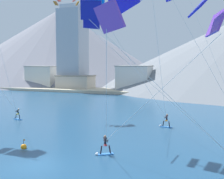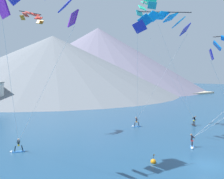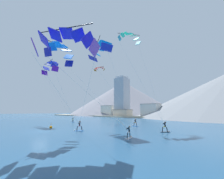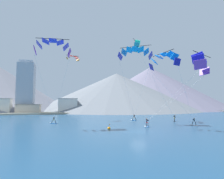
{
  "view_description": "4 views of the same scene",
  "coord_description": "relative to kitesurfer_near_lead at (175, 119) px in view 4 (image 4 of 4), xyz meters",
  "views": [
    {
      "loc": [
        13.89,
        -20.38,
        8.19
      ],
      "look_at": [
        0.92,
        14.81,
        4.8
      ],
      "focal_mm": 50.0,
      "sensor_mm": 36.0,
      "label": 1
    },
    {
      "loc": [
        -22.42,
        -13.63,
        9.08
      ],
      "look_at": [
        0.82,
        16.89,
        6.76
      ],
      "focal_mm": 40.0,
      "sensor_mm": 36.0,
      "label": 2
    },
    {
      "loc": [
        25.17,
        -11.78,
        3.33
      ],
      "look_at": [
        3.71,
        13.68,
        8.16
      ],
      "focal_mm": 24.0,
      "sensor_mm": 36.0,
      "label": 3
    },
    {
      "loc": [
        -11.95,
        -26.57,
        4.47
      ],
      "look_at": [
        0.36,
        16.65,
        8.19
      ],
      "focal_mm": 28.0,
      "sensor_mm": 36.0,
      "label": 4
    }
  ],
  "objects": [
    {
      "name": "shore_building_quay_west",
      "position": [
        -42.28,
        46.2,
        1.6
      ],
      "size": [
        10.14,
        6.36,
        4.29
      ],
      "color": "beige",
      "rests_on": "ground"
    },
    {
      "name": "highrise_tower",
      "position": [
        -44.04,
        48.27,
        11.34
      ],
      "size": [
        7.0,
        7.0,
        24.22
      ],
      "color": "#A8ADB7",
      "rests_on": "ground"
    },
    {
      "name": "kitesurfer_far_right",
      "position": [
        -12.07,
        -8.06,
        -0.03
      ],
      "size": [
        1.63,
        1.37,
        1.77
      ],
      "color": "#337FDB",
      "rests_on": "ground"
    },
    {
      "name": "shore_building_old_town",
      "position": [
        1.02,
        46.94,
        3.06
      ],
      "size": [
        5.46,
        4.69,
        7.2
      ],
      "color": "silver",
      "rests_on": "ground"
    },
    {
      "name": "shoreline_strip",
      "position": [
        -15.95,
        44.58,
        -0.21
      ],
      "size": [
        180.0,
        10.0,
        0.7
      ],
      "primitive_type": "cube",
      "color": "beige",
      "rests_on": "ground"
    },
    {
      "name": "race_marker_buoy",
      "position": [
        -19.83,
        -8.86,
        -0.4
      ],
      "size": [
        0.56,
        0.56,
        1.02
      ],
      "color": "orange",
      "rests_on": "ground"
    },
    {
      "name": "shore_building_promenade_mid",
      "position": [
        -25.38,
        47.75,
        3.01
      ],
      "size": [
        9.04,
        7.08,
        7.11
      ],
      "color": "silver",
      "rests_on": "ground"
    },
    {
      "name": "parafoil_kite_mid_center",
      "position": [
        -12.07,
        -2.97,
        15.73
      ],
      "size": [
        8.02,
        10.92,
        16.15
      ],
      "color": "#1C26AB"
    },
    {
      "name": "parafoil_kite_far_left",
      "position": [
        -10.79,
        -12.66,
        11.76
      ],
      "size": [
        11.09,
        6.91,
        12.21
      ],
      "color": "#151B94"
    },
    {
      "name": "kitesurfer_mid_center",
      "position": [
        -9.15,
        5.39,
        -0.05
      ],
      "size": [
        1.79,
        0.76,
        1.73
      ],
      "color": "#337FDB",
      "rests_on": "ground"
    },
    {
      "name": "ground_plane",
      "position": [
        -15.95,
        -12.59,
        -0.56
      ],
      "size": [
        400.0,
        400.0,
        0.0
      ],
      "primitive_type": "plane",
      "color": "navy"
    },
    {
      "name": "mountain_peak_east_shoulder",
      "position": [
        47.22,
        100.18,
        18.02
      ],
      "size": [
        125.12,
        125.12,
        37.16
      ],
      "color": "slate",
      "rests_on": "ground"
    },
    {
      "name": "parafoil_kite_far_right",
      "position": [
        -5.53,
        -15.2,
        11.05
      ],
      "size": [
        9.72,
        10.33,
        11.57
      ],
      "color": "purple"
    },
    {
      "name": "mountain_peak_west_ridge",
      "position": [
        10.26,
        82.8,
        12.89
      ],
      "size": [
        114.04,
        114.04,
        26.89
      ],
      "color": "slate",
      "rests_on": "ground"
    },
    {
      "name": "kitesurfer_far_left",
      "position": [
        -1.46,
        -8.32,
        -0.11
      ],
      "size": [
        0.76,
        1.79,
        1.66
      ],
      "color": "white",
      "rests_on": "ground"
    },
    {
      "name": "parafoil_kite_distant_high_outer",
      "position": [
        -25.32,
        10.09,
        16.99
      ],
      "size": [
        3.83,
        2.35,
        1.5
      ],
      "color": "#A56A13"
    },
    {
      "name": "shore_building_harbour_front",
      "position": [
        21.78,
        49.23,
        1.52
      ],
      "size": [
        6.53,
        6.37,
        4.14
      ],
      "color": "beige",
      "rests_on": "ground"
    },
    {
      "name": "kitesurfer_near_trail",
      "position": [
        -29.89,
        3.39,
        -0.12
      ],
      "size": [
        1.78,
        0.88,
        1.63
      ],
      "color": "#337FDB",
      "rests_on": "ground"
    },
    {
      "name": "kitesurfer_near_lead",
      "position": [
        0.0,
        0.0,
        0.0
      ],
      "size": [
        1.38,
        1.62,
        1.79
      ],
      "color": "black",
      "rests_on": "ground"
    },
    {
      "name": "shore_building_quay_east",
      "position": [
        -53.74,
        46.59,
        2.88
      ],
      "size": [
        9.02,
        4.88,
        6.85
      ],
      "color": "silver",
      "rests_on": "ground"
    },
    {
      "name": "parafoil_kite_near_trail",
      "position": [
        -29.88,
        -4.66,
        15.02
      ],
      "size": [
        6.94,
        8.91,
        15.58
      ],
      "color": "#5B16A7"
    },
    {
      "name": "parafoil_kite_near_lead",
      "position": [
        -8.65,
        3.28,
        19.76
      ],
      "size": [
        10.49,
        6.24,
        20.04
      ],
      "color": "teal"
    }
  ]
}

